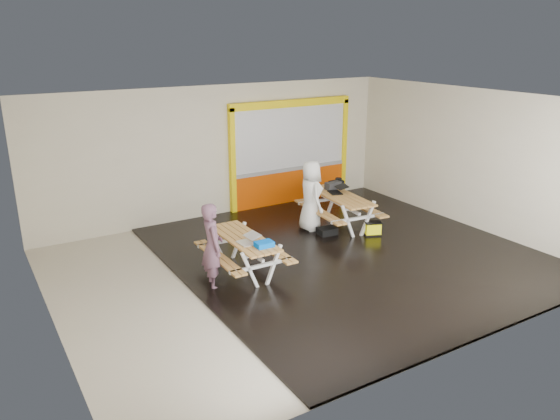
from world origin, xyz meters
TOP-DOWN VIEW (x-y plane):
  - room at (0.00, 0.00)m, footprint 10.02×8.02m
  - deck at (1.25, 0.00)m, footprint 7.50×7.98m
  - kiosk at (2.20, 3.93)m, footprint 3.88×0.16m
  - picnic_table_left at (-1.25, 0.27)m, footprint 1.41×2.04m
  - picnic_table_right at (2.13, 1.49)m, footprint 1.68×2.31m
  - person_left at (-2.04, 0.04)m, footprint 0.52×0.70m
  - person_right at (1.37, 1.69)m, footprint 0.71×0.96m
  - laptop_left at (-1.32, -0.06)m, footprint 0.42×0.39m
  - laptop_right at (2.20, 1.70)m, footprint 0.56×0.52m
  - blue_pouch at (-1.15, -0.40)m, footprint 0.35×0.25m
  - toolbox at (2.32, 2.05)m, footprint 0.44×0.24m
  - backpack at (2.74, 2.37)m, footprint 0.30×0.23m
  - dark_case at (1.50, 1.15)m, footprint 0.47×0.37m
  - fluke_bag at (2.42, 0.53)m, footprint 0.46×0.38m

SIDE VIEW (x-z plane):
  - deck at x=1.25m, z-range 0.00..0.05m
  - dark_case at x=1.50m, z-range 0.05..0.22m
  - fluke_bag at x=2.42m, z-range 0.04..0.38m
  - picnic_table_left at x=-1.25m, z-range 0.21..1.03m
  - picnic_table_right at x=2.13m, z-range 0.23..1.10m
  - backpack at x=2.74m, z-range 0.57..1.03m
  - person_left at x=-2.04m, z-range -0.02..1.72m
  - blue_pouch at x=-1.15m, z-range 0.81..0.91m
  - laptop_left at x=-1.32m, z-range 0.78..0.95m
  - person_right at x=1.37m, z-range 0.02..1.80m
  - laptop_right at x=2.20m, z-range 0.83..1.03m
  - toolbox at x=2.32m, z-range 0.84..1.08m
  - kiosk at x=2.20m, z-range -0.06..2.94m
  - room at x=0.00m, z-range -0.01..3.51m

